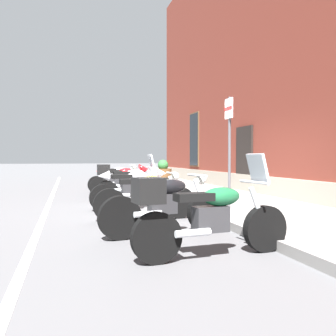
{
  "coord_description": "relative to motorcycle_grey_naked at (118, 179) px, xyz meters",
  "views": [
    {
      "loc": [
        8.83,
        -2.7,
        1.26
      ],
      "look_at": [
        -1.43,
        0.07,
        0.96
      ],
      "focal_mm": 39.9,
      "sensor_mm": 36.0,
      "label": 1
    }
  ],
  "objects": [
    {
      "name": "motorcycle_green_touring",
      "position": [
        8.94,
        -0.06,
        0.06
      ],
      "size": [
        0.68,
        2.17,
        1.32
      ],
      "color": "black",
      "rests_on": "ground_plane"
    },
    {
      "name": "motorcycle_grey_naked",
      "position": [
        0.0,
        0.0,
        0.0
      ],
      "size": [
        0.62,
        2.06,
        0.99
      ],
      "color": "black",
      "rests_on": "ground_plane"
    },
    {
      "name": "motorcycle_red_sport",
      "position": [
        1.58,
        0.05,
        0.08
      ],
      "size": [
        0.62,
        2.09,
        1.06
      ],
      "color": "black",
      "rests_on": "ground_plane"
    },
    {
      "name": "motorcycle_silver_touring",
      "position": [
        2.89,
        -0.08,
        0.08
      ],
      "size": [
        0.62,
        2.0,
        1.36
      ],
      "color": "black",
      "rests_on": "ground_plane"
    },
    {
      "name": "sidewalk",
      "position": [
        4.46,
        2.51,
        -0.41
      ],
      "size": [
        31.66,
        3.05,
        0.15
      ],
      "primitive_type": "cube",
      "color": "slate",
      "rests_on": "ground_plane"
    },
    {
      "name": "motorcycle_white_sport",
      "position": [
        4.38,
        -0.11,
        0.08
      ],
      "size": [
        0.62,
        2.1,
        1.05
      ],
      "color": "black",
      "rests_on": "ground_plane"
    },
    {
      "name": "motorcycle_black_naked",
      "position": [
        7.49,
        -0.18,
        0.0
      ],
      "size": [
        0.67,
        2.2,
        0.98
      ],
      "color": "black",
      "rests_on": "ground_plane"
    },
    {
      "name": "parking_sign",
      "position": [
        5.76,
        1.7,
        1.23
      ],
      "size": [
        0.36,
        0.07,
        2.43
      ],
      "color": "#4C4C51",
      "rests_on": "sidewalk"
    },
    {
      "name": "barrel_planter",
      "position": [
        -0.5,
        1.8,
        0.09
      ],
      "size": [
        0.68,
        0.68,
        1.02
      ],
      "color": "brown",
      "rests_on": "sidewalk"
    },
    {
      "name": "ground_plane",
      "position": [
        4.46,
        0.98,
        -0.49
      ],
      "size": [
        140.0,
        140.0,
        0.0
      ],
      "primitive_type": "plane",
      "color": "#4C4C4F"
    },
    {
      "name": "motorcycle_yellow_naked",
      "position": [
        5.93,
        -0.18,
        -0.01
      ],
      "size": [
        0.62,
        2.1,
        0.96
      ],
      "color": "black",
      "rests_on": "ground_plane"
    },
    {
      "name": "lane_stripe",
      "position": [
        4.46,
        -2.22,
        -0.48
      ],
      "size": [
        31.66,
        0.12,
        0.01
      ],
      "primitive_type": "cube",
      "color": "silver",
      "rests_on": "ground_plane"
    }
  ]
}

